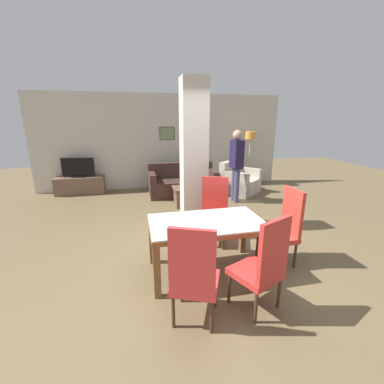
{
  "coord_description": "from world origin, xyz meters",
  "views": [
    {
      "loc": [
        -0.87,
        -2.97,
        2.02
      ],
      "look_at": [
        0.0,
        0.86,
        0.89
      ],
      "focal_mm": 24.0,
      "sensor_mm": 36.0,
      "label": 1
    }
  ],
  "objects_px": {
    "dining_chair_head_right": "(284,226)",
    "standing_person": "(236,161)",
    "dining_table": "(207,232)",
    "bottle": "(183,183)",
    "sofa": "(183,184)",
    "tv_screen": "(78,168)",
    "dining_chair_near_right": "(263,264)",
    "dining_chair_far_right": "(214,210)",
    "coffee_table": "(187,196)",
    "tv_stand": "(80,185)",
    "floor_lamp": "(250,141)",
    "armchair": "(239,182)",
    "dining_chair_near_left": "(194,275)"
  },
  "relations": [
    {
      "from": "dining_chair_near_left",
      "to": "dining_chair_near_right",
      "type": "height_order",
      "value": "same"
    },
    {
      "from": "coffee_table",
      "to": "tv_stand",
      "type": "bearing_deg",
      "value": 148.92
    },
    {
      "from": "dining_chair_head_right",
      "to": "dining_chair_near_right",
      "type": "bearing_deg",
      "value": 137.9
    },
    {
      "from": "dining_chair_near_left",
      "to": "dining_chair_far_right",
      "type": "distance_m",
      "value": 1.88
    },
    {
      "from": "sofa",
      "to": "standing_person",
      "type": "bearing_deg",
      "value": 141.31
    },
    {
      "from": "dining_table",
      "to": "tv_stand",
      "type": "height_order",
      "value": "dining_table"
    },
    {
      "from": "dining_chair_far_right",
      "to": "tv_screen",
      "type": "xyz_separation_m",
      "value": [
        -2.74,
        3.54,
        0.17
      ]
    },
    {
      "from": "dining_chair_near_left",
      "to": "bottle",
      "type": "distance_m",
      "value": 3.77
    },
    {
      "from": "coffee_table",
      "to": "floor_lamp",
      "type": "xyz_separation_m",
      "value": [
        2.26,
        1.5,
        1.14
      ]
    },
    {
      "from": "dining_chair_far_right",
      "to": "tv_stand",
      "type": "relative_size",
      "value": 0.85
    },
    {
      "from": "coffee_table",
      "to": "bottle",
      "type": "relative_size",
      "value": 2.64
    },
    {
      "from": "dining_chair_near_right",
      "to": "dining_chair_far_right",
      "type": "relative_size",
      "value": 1.0
    },
    {
      "from": "dining_chair_head_right",
      "to": "sofa",
      "type": "bearing_deg",
      "value": 11.26
    },
    {
      "from": "dining_chair_near_right",
      "to": "sofa",
      "type": "distance_m",
      "value": 4.6
    },
    {
      "from": "tv_screen",
      "to": "standing_person",
      "type": "relative_size",
      "value": 0.49
    },
    {
      "from": "dining_chair_near_right",
      "to": "dining_chair_far_right",
      "type": "bearing_deg",
      "value": 66.11
    },
    {
      "from": "dining_table",
      "to": "bottle",
      "type": "height_order",
      "value": "dining_table"
    },
    {
      "from": "dining_chair_far_right",
      "to": "dining_chair_near_right",
      "type": "bearing_deg",
      "value": 113.55
    },
    {
      "from": "dining_chair_near_left",
      "to": "floor_lamp",
      "type": "bearing_deg",
      "value": 83.5
    },
    {
      "from": "sofa",
      "to": "floor_lamp",
      "type": "relative_size",
      "value": 1.1
    },
    {
      "from": "coffee_table",
      "to": "bottle",
      "type": "height_order",
      "value": "bottle"
    },
    {
      "from": "dining_table",
      "to": "coffee_table",
      "type": "relative_size",
      "value": 2.27
    },
    {
      "from": "dining_chair_head_right",
      "to": "standing_person",
      "type": "distance_m",
      "value": 2.89
    },
    {
      "from": "tv_stand",
      "to": "coffee_table",
      "type": "bearing_deg",
      "value": -31.08
    },
    {
      "from": "sofa",
      "to": "dining_chair_head_right",
      "type": "bearing_deg",
      "value": 101.26
    },
    {
      "from": "dining_chair_far_right",
      "to": "armchair",
      "type": "distance_m",
      "value": 3.12
    },
    {
      "from": "bottle",
      "to": "tv_stand",
      "type": "xyz_separation_m",
      "value": [
        -2.61,
        1.54,
        -0.3
      ]
    },
    {
      "from": "armchair",
      "to": "tv_screen",
      "type": "height_order",
      "value": "tv_screen"
    },
    {
      "from": "dining_chair_near_right",
      "to": "floor_lamp",
      "type": "height_order",
      "value": "floor_lamp"
    },
    {
      "from": "dining_table",
      "to": "coffee_table",
      "type": "bearing_deg",
      "value": 83.65
    },
    {
      "from": "bottle",
      "to": "dining_chair_near_right",
      "type": "bearing_deg",
      "value": -87.92
    },
    {
      "from": "bottle",
      "to": "standing_person",
      "type": "xyz_separation_m",
      "value": [
        1.31,
        -0.03,
        0.48
      ]
    },
    {
      "from": "coffee_table",
      "to": "tv_stand",
      "type": "distance_m",
      "value": 3.13
    },
    {
      "from": "dining_chair_near_left",
      "to": "dining_chair_far_right",
      "type": "relative_size",
      "value": 1.0
    },
    {
      "from": "dining_chair_far_right",
      "to": "bottle",
      "type": "xyz_separation_m",
      "value": [
        -0.13,
        2.0,
        -0.02
      ]
    },
    {
      "from": "dining_chair_near_right",
      "to": "dining_chair_far_right",
      "type": "distance_m",
      "value": 1.7
    },
    {
      "from": "standing_person",
      "to": "bottle",
      "type": "bearing_deg",
      "value": 86.73
    },
    {
      "from": "sofa",
      "to": "tv_screen",
      "type": "distance_m",
      "value": 2.86
    },
    {
      "from": "standing_person",
      "to": "tv_stand",
      "type": "bearing_deg",
      "value": 66.28
    },
    {
      "from": "sofa",
      "to": "dining_table",
      "type": "bearing_deg",
      "value": 84.11
    },
    {
      "from": "floor_lamp",
      "to": "tv_screen",
      "type": "bearing_deg",
      "value": 178.71
    },
    {
      "from": "dining_table",
      "to": "tv_screen",
      "type": "height_order",
      "value": "tv_screen"
    },
    {
      "from": "dining_table",
      "to": "standing_person",
      "type": "bearing_deg",
      "value": 61.23
    },
    {
      "from": "tv_screen",
      "to": "dining_table",
      "type": "bearing_deg",
      "value": 126.97
    },
    {
      "from": "armchair",
      "to": "bottle",
      "type": "xyz_separation_m",
      "value": [
        -1.71,
        -0.68,
        0.24
      ]
    },
    {
      "from": "coffee_table",
      "to": "bottle",
      "type": "xyz_separation_m",
      "value": [
        -0.07,
        0.07,
        0.31
      ]
    },
    {
      "from": "dining_chair_far_right",
      "to": "floor_lamp",
      "type": "bearing_deg",
      "value": -99.16
    },
    {
      "from": "dining_chair_near_right",
      "to": "bottle",
      "type": "bearing_deg",
      "value": 68.17
    },
    {
      "from": "dining_chair_near_right",
      "to": "coffee_table",
      "type": "distance_m",
      "value": 3.64
    },
    {
      "from": "dining_chair_near_left",
      "to": "tv_stand",
      "type": "xyz_separation_m",
      "value": [
        -2.0,
        5.26,
        -0.32
      ]
    }
  ]
}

